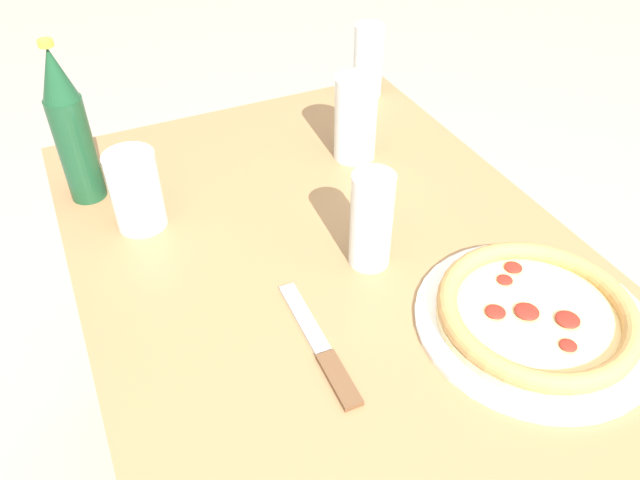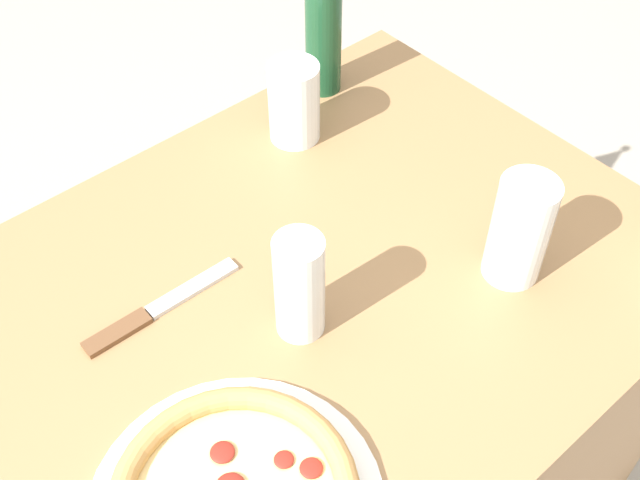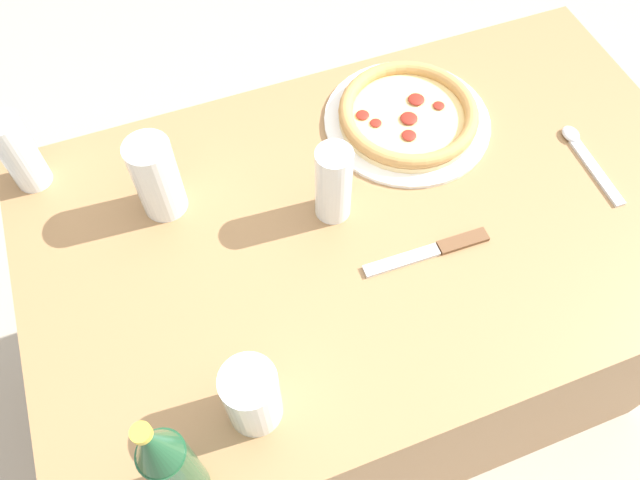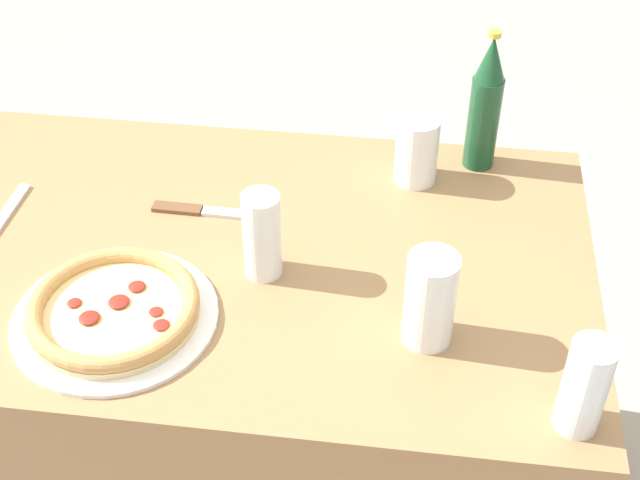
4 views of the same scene
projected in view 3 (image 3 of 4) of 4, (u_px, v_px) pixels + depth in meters
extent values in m
plane|color=#A89E8E|center=(358.00, 365.00, 1.70)|extent=(8.00, 8.00, 0.00)
cube|color=#997047|center=(366.00, 307.00, 1.39)|extent=(1.23, 0.74, 0.72)
cylinder|color=white|center=(407.00, 121.00, 1.20)|extent=(0.32, 0.32, 0.01)
cylinder|color=#E5C689|center=(408.00, 117.00, 1.19)|extent=(0.26, 0.26, 0.01)
cylinder|color=#EACC7F|center=(408.00, 115.00, 1.18)|extent=(0.23, 0.23, 0.00)
torus|color=tan|center=(408.00, 112.00, 1.18)|extent=(0.27, 0.27, 0.03)
ellipsoid|color=maroon|center=(409.00, 118.00, 1.17)|extent=(0.03, 0.03, 0.01)
ellipsoid|color=maroon|center=(376.00, 123.00, 1.17)|extent=(0.02, 0.02, 0.00)
ellipsoid|color=maroon|center=(416.00, 99.00, 1.20)|extent=(0.03, 0.03, 0.01)
ellipsoid|color=maroon|center=(439.00, 106.00, 1.19)|extent=(0.02, 0.02, 0.00)
ellipsoid|color=maroon|center=(363.00, 115.00, 1.18)|extent=(0.03, 0.03, 0.01)
ellipsoid|color=maroon|center=(409.00, 135.00, 1.15)|extent=(0.03, 0.03, 0.01)
cylinder|color=white|center=(157.00, 178.00, 1.03)|extent=(0.08, 0.08, 0.16)
cylinder|color=black|center=(161.00, 189.00, 1.06)|extent=(0.06, 0.06, 0.09)
cylinder|color=white|center=(252.00, 396.00, 0.85)|extent=(0.08, 0.08, 0.13)
cylinder|color=beige|center=(254.00, 403.00, 0.88)|extent=(0.06, 0.06, 0.06)
cylinder|color=white|center=(333.00, 184.00, 1.03)|extent=(0.06, 0.06, 0.15)
cylinder|color=silver|center=(333.00, 190.00, 1.04)|extent=(0.05, 0.05, 0.11)
cylinder|color=white|center=(18.00, 153.00, 1.06)|extent=(0.06, 0.06, 0.15)
cylinder|color=#F4A323|center=(25.00, 163.00, 1.09)|extent=(0.05, 0.05, 0.09)
cylinder|color=#194728|center=(176.00, 471.00, 0.78)|extent=(0.06, 0.06, 0.18)
cone|color=#194728|center=(152.00, 445.00, 0.66)|extent=(0.06, 0.06, 0.08)
cylinder|color=gold|center=(141.00, 433.00, 0.62)|extent=(0.02, 0.02, 0.01)
cube|color=brown|center=(463.00, 241.00, 1.06)|extent=(0.09, 0.03, 0.01)
cube|color=silver|center=(403.00, 260.00, 1.04)|extent=(0.13, 0.02, 0.01)
cube|color=silver|center=(596.00, 172.00, 1.14)|extent=(0.02, 0.16, 0.01)
ellipsoid|color=silver|center=(571.00, 134.00, 1.18)|extent=(0.03, 0.04, 0.01)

